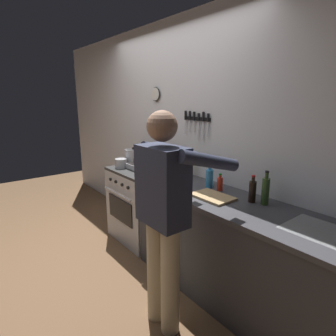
% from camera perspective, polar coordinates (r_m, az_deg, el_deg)
% --- Properties ---
extents(ground_plane, '(8.00, 8.00, 0.00)m').
position_cam_1_polar(ground_plane, '(3.22, -18.46, -19.53)').
color(ground_plane, brown).
extents(wall_back, '(6.00, 0.13, 2.60)m').
position_cam_1_polar(wall_back, '(3.39, 1.75, 6.57)').
color(wall_back, silver).
rests_on(wall_back, ground).
extents(counter_block, '(2.03, 0.65, 0.90)m').
position_cam_1_polar(counter_block, '(2.60, 13.11, -15.96)').
color(counter_block, '#38383D').
rests_on(counter_block, ground).
extents(stove, '(0.76, 0.67, 0.90)m').
position_cam_1_polar(stove, '(3.57, -5.14, -7.23)').
color(stove, '#BCBCC1').
rests_on(stove, ground).
extents(person_cook, '(0.51, 0.63, 1.66)m').
position_cam_1_polar(person_cook, '(2.06, -0.63, -8.50)').
color(person_cook, '#C6B793').
rests_on(person_cook, ground).
extents(roasting_pan, '(0.35, 0.26, 0.19)m').
position_cam_1_polar(roasting_pan, '(3.38, -5.23, 1.10)').
color(roasting_pan, '#B7B7BC').
rests_on(roasting_pan, stove).
extents(stock_pot, '(0.21, 0.21, 0.23)m').
position_cam_1_polar(stock_pot, '(3.61, -6.99, 2.14)').
color(stock_pot, '#B7B7BC').
rests_on(stock_pot, stove).
extents(saucepan, '(0.15, 0.15, 0.11)m').
position_cam_1_polar(saucepan, '(3.52, -9.45, 0.96)').
color(saucepan, '#B7B7BC').
rests_on(saucepan, stove).
extents(cutting_board, '(0.36, 0.24, 0.02)m').
position_cam_1_polar(cutting_board, '(2.48, 8.95, -5.72)').
color(cutting_board, tan).
rests_on(cutting_board, counter_block).
extents(bottle_cooking_oil, '(0.07, 0.07, 0.24)m').
position_cam_1_polar(bottle_cooking_oil, '(3.08, 4.15, 0.11)').
color(bottle_cooking_oil, gold).
rests_on(bottle_cooking_oil, counter_block).
extents(bottle_soy_sauce, '(0.06, 0.06, 0.23)m').
position_cam_1_polar(bottle_soy_sauce, '(2.42, 16.65, -4.46)').
color(bottle_soy_sauce, black).
rests_on(bottle_soy_sauce, counter_block).
extents(bottle_dish_soap, '(0.07, 0.07, 0.22)m').
position_cam_1_polar(bottle_dish_soap, '(2.73, 8.37, -1.98)').
color(bottle_dish_soap, '#338CCC').
rests_on(bottle_dish_soap, counter_block).
extents(bottle_hot_sauce, '(0.05, 0.05, 0.16)m').
position_cam_1_polar(bottle_hot_sauce, '(2.66, 10.43, -3.10)').
color(bottle_hot_sauce, red).
rests_on(bottle_hot_sauce, counter_block).
extents(bottle_olive_oil, '(0.06, 0.06, 0.28)m').
position_cam_1_polar(bottle_olive_oil, '(2.40, 19.05, -4.31)').
color(bottle_olive_oil, '#385623').
rests_on(bottle_olive_oil, counter_block).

